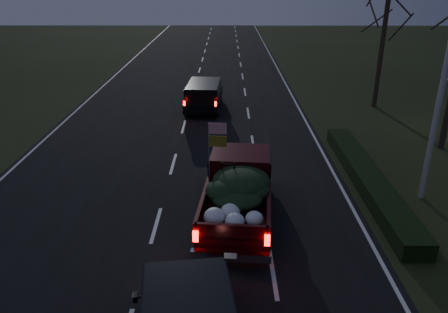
# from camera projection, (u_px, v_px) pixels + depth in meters

# --- Properties ---
(ground) EXTENTS (120.00, 120.00, 0.00)m
(ground) POSITION_uv_depth(u_px,v_px,m) (156.00, 225.00, 14.33)
(ground) COLOR black
(ground) RESTS_ON ground
(road_asphalt) EXTENTS (14.00, 120.00, 0.02)m
(road_asphalt) POSITION_uv_depth(u_px,v_px,m) (156.00, 225.00, 14.33)
(road_asphalt) COLOR black
(road_asphalt) RESTS_ON ground
(hedge_row) EXTENTS (1.00, 10.00, 0.60)m
(hedge_row) POSITION_uv_depth(u_px,v_px,m) (368.00, 178.00, 16.94)
(hedge_row) COLOR black
(hedge_row) RESTS_ON ground
(bare_tree_far) EXTENTS (3.60, 3.60, 7.00)m
(bare_tree_far) POSITION_uv_depth(u_px,v_px,m) (386.00, 19.00, 25.16)
(bare_tree_far) COLOR black
(bare_tree_far) RESTS_ON ground
(pickup_truck) EXTENTS (2.66, 5.81, 2.95)m
(pickup_truck) POSITION_uv_depth(u_px,v_px,m) (239.00, 187.00, 14.47)
(pickup_truck) COLOR #35070A
(pickup_truck) RESTS_ON ground
(lead_suv) EXTENTS (2.19, 4.77, 1.34)m
(lead_suv) POSITION_uv_depth(u_px,v_px,m) (204.00, 93.00, 26.22)
(lead_suv) COLOR black
(lead_suv) RESTS_ON ground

